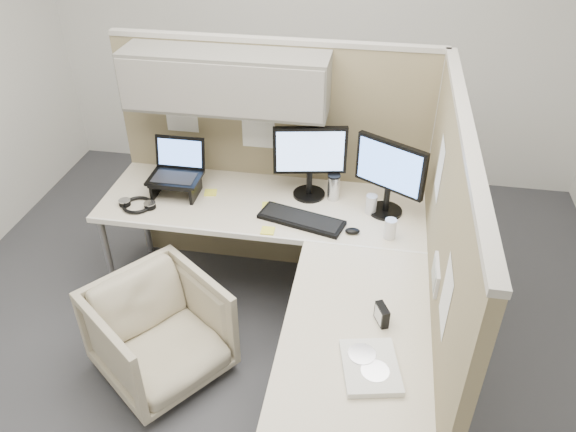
% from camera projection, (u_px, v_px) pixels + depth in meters
% --- Properties ---
extents(ground, '(4.50, 4.50, 0.00)m').
position_uv_depth(ground, '(265.00, 352.00, 3.41)').
color(ground, '#37373C').
rests_on(ground, ground).
extents(partition_back, '(2.00, 0.36, 1.63)m').
position_uv_depth(partition_back, '(254.00, 126.00, 3.48)').
color(partition_back, '#8C7E5C').
rests_on(partition_back, ground).
extents(partition_right, '(0.07, 2.03, 1.63)m').
position_uv_depth(partition_right, '(437.00, 273.00, 2.76)').
color(partition_right, '#8C7E5C').
rests_on(partition_right, ground).
extents(desk, '(2.00, 1.98, 0.73)m').
position_uv_depth(desk, '(289.00, 253.00, 3.10)').
color(desk, beige).
rests_on(desk, ground).
extents(office_chair, '(0.86, 0.87, 0.66)m').
position_uv_depth(office_chair, '(159.00, 329.00, 3.12)').
color(office_chair, '#B6A991').
rests_on(office_chair, ground).
extents(monitor_left, '(0.44, 0.20, 0.47)m').
position_uv_depth(monitor_left, '(310.00, 156.00, 3.35)').
color(monitor_left, black).
rests_on(monitor_left, desk).
extents(monitor_right, '(0.40, 0.25, 0.47)m').
position_uv_depth(monitor_right, '(390.00, 172.00, 3.20)').
color(monitor_right, black).
rests_on(monitor_right, desk).
extents(laptop_station, '(0.32, 0.27, 0.33)m').
position_uv_depth(laptop_station, '(176.00, 175.00, 3.47)').
color(laptop_station, black).
rests_on(laptop_station, desk).
extents(keyboard, '(0.53, 0.29, 0.02)m').
position_uv_depth(keyboard, '(301.00, 220.00, 3.27)').
color(keyboard, black).
rests_on(keyboard, desk).
extents(mouse, '(0.09, 0.06, 0.03)m').
position_uv_depth(mouse, '(352.00, 231.00, 3.17)').
color(mouse, black).
rests_on(mouse, desk).
extents(travel_mug, '(0.08, 0.08, 0.17)m').
position_uv_depth(travel_mug, '(334.00, 187.00, 3.43)').
color(travel_mug, silver).
rests_on(travel_mug, desk).
extents(soda_can_green, '(0.07, 0.07, 0.12)m').
position_uv_depth(soda_can_green, '(390.00, 229.00, 3.11)').
color(soda_can_green, silver).
rests_on(soda_can_green, desk).
extents(soda_can_silver, '(0.07, 0.07, 0.12)m').
position_uv_depth(soda_can_silver, '(371.00, 204.00, 3.32)').
color(soda_can_silver, silver).
rests_on(soda_can_silver, desk).
extents(sticky_note_b, '(0.08, 0.08, 0.01)m').
position_uv_depth(sticky_note_b, '(268.00, 231.00, 3.19)').
color(sticky_note_b, yellow).
rests_on(sticky_note_b, desk).
extents(sticky_note_c, '(0.09, 0.09, 0.01)m').
position_uv_depth(sticky_note_c, '(211.00, 193.00, 3.53)').
color(sticky_note_c, yellow).
rests_on(sticky_note_c, desk).
extents(sticky_note_d, '(0.09, 0.09, 0.01)m').
position_uv_depth(sticky_note_d, '(268.00, 206.00, 3.41)').
color(sticky_note_d, yellow).
rests_on(sticky_note_d, desk).
extents(headphones, '(0.23, 0.19, 0.03)m').
position_uv_depth(headphones, '(137.00, 205.00, 3.39)').
color(headphones, black).
rests_on(headphones, desk).
extents(paper_stack, '(0.29, 0.34, 0.03)m').
position_uv_depth(paper_stack, '(370.00, 367.00, 2.37)').
color(paper_stack, white).
rests_on(paper_stack, desk).
extents(desk_clock, '(0.07, 0.10, 0.10)m').
position_uv_depth(desk_clock, '(382.00, 315.00, 2.58)').
color(desk_clock, black).
rests_on(desk_clock, desk).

